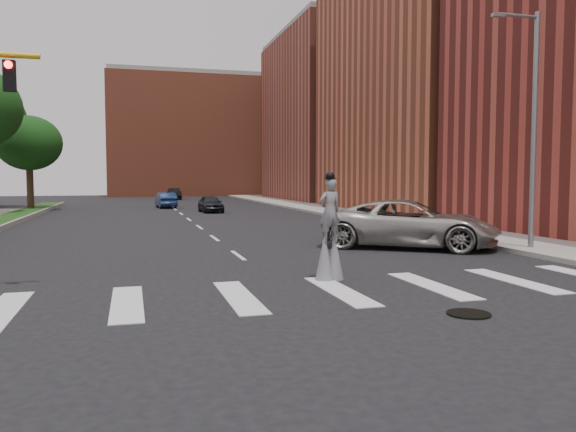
% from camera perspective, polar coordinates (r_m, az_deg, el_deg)
% --- Properties ---
extents(ground_plane, '(160.00, 160.00, 0.00)m').
position_cam_1_polar(ground_plane, '(12.94, 1.50, -8.80)').
color(ground_plane, black).
rests_on(ground_plane, ground).
extents(sidewalk_right, '(5.00, 90.00, 0.18)m').
position_cam_1_polar(sidewalk_right, '(40.54, 7.97, 0.03)').
color(sidewalk_right, gray).
rests_on(sidewalk_right, ground).
extents(manhole, '(0.90, 0.90, 0.04)m').
position_cam_1_polar(manhole, '(12.42, 17.88, -9.44)').
color(manhole, black).
rests_on(manhole, ground).
extents(building_mid, '(16.00, 22.00, 24.00)m').
position_cam_1_polar(building_mid, '(50.14, 16.04, 14.34)').
color(building_mid, '#AE5236').
rests_on(building_mid, ground).
extents(building_far, '(16.00, 22.00, 20.00)m').
position_cam_1_polar(building_far, '(71.24, 5.68, 9.73)').
color(building_far, '#9E4B3A').
rests_on(building_far, ground).
extents(building_backdrop, '(26.00, 14.00, 18.00)m').
position_cam_1_polar(building_backdrop, '(90.78, -9.56, 7.82)').
color(building_backdrop, '#AE5236').
rests_on(building_backdrop, ground).
extents(streetlight, '(2.05, 0.20, 9.00)m').
position_cam_1_polar(streetlight, '(23.32, 23.55, 8.66)').
color(streetlight, slate).
rests_on(streetlight, ground).
extents(stilt_performer, '(0.83, 0.58, 3.01)m').
position_cam_1_polar(stilt_performer, '(15.58, 4.25, -2.16)').
color(stilt_performer, '#352215').
rests_on(stilt_performer, ground).
extents(suv_crossing, '(7.59, 6.56, 1.94)m').
position_cam_1_polar(suv_crossing, '(23.22, 12.29, -0.78)').
color(suv_crossing, '#B0AEA6').
rests_on(suv_crossing, ground).
extents(car_near, '(1.84, 4.11, 1.37)m').
position_cam_1_polar(car_near, '(45.86, -7.87, 1.24)').
color(car_near, black).
rests_on(car_near, ground).
extents(car_mid, '(1.87, 4.43, 1.42)m').
position_cam_1_polar(car_mid, '(53.16, -12.30, 1.58)').
color(car_mid, '#16294E').
rests_on(car_mid, ground).
extents(car_far, '(2.40, 5.09, 1.43)m').
position_cam_1_polar(car_far, '(72.68, -11.51, 2.23)').
color(car_far, black).
rests_on(car_far, ground).
extents(tree_6, '(5.40, 5.40, 7.99)m').
position_cam_1_polar(tree_6, '(52.11, -24.84, 6.71)').
color(tree_6, '#352215').
rests_on(tree_6, ground).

